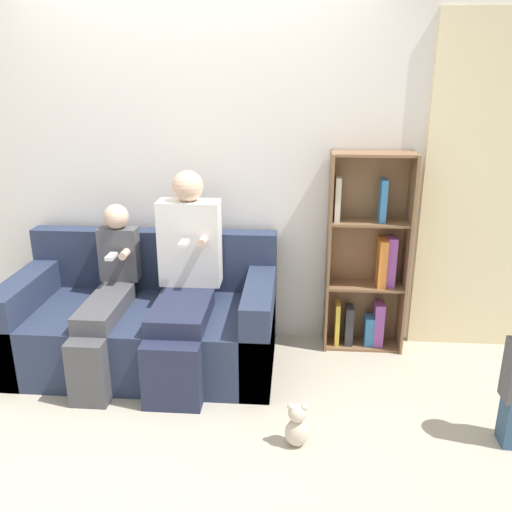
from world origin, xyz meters
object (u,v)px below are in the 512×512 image
Objects in this scene: couch at (145,324)px; bookshelf at (367,262)px; adult_seated at (185,276)px; teddy_bear at (297,426)px; child_seated at (106,297)px.

bookshelf is at bearing 13.29° from couch.
couch is 1.24× the size of bookshelf.
adult_seated is 5.00× the size of teddy_bear.
teddy_bear is at bearing -29.50° from child_seated.
couch is 1.65× the size of child_seated.
child_seated is 1.48m from teddy_bear.
couch is at bearing 31.17° from child_seated.
teddy_bear is (-0.47, -1.18, -0.51)m from bookshelf.
child_seated is at bearing -164.33° from bookshelf.
couch is 0.35m from child_seated.
bookshelf is at bearing 68.20° from teddy_bear.
bookshelf is (1.50, 0.35, 0.36)m from couch.
couch is at bearing 141.40° from teddy_bear.
adult_seated is at bearing -161.11° from bookshelf.
child_seated is at bearing 150.50° from teddy_bear.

